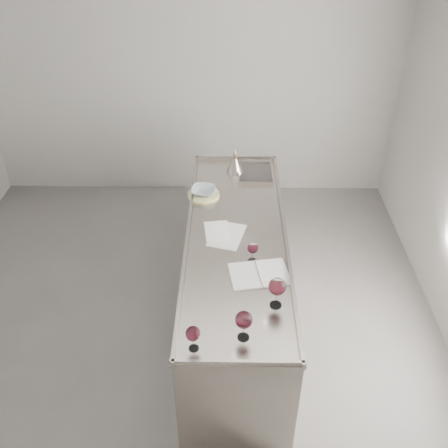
{
  "coord_description": "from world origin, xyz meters",
  "views": [
    {
      "loc": [
        0.45,
        -2.69,
        3.23
      ],
      "look_at": [
        0.41,
        0.34,
        1.02
      ],
      "focal_mm": 40.0,
      "sensor_mm": 36.0,
      "label": 1
    }
  ],
  "objects_px": {
    "wine_glass_middle": "(244,320)",
    "wine_glass_right": "(277,287)",
    "wine_glass_left": "(193,334)",
    "wine_glass_small": "(253,248)",
    "ceramic_bowl": "(203,191)",
    "wine_funnel": "(235,165)",
    "notebook": "(259,274)",
    "counter": "(236,281)"
  },
  "relations": [
    {
      "from": "wine_glass_small",
      "to": "wine_funnel",
      "type": "height_order",
      "value": "wine_funnel"
    },
    {
      "from": "wine_funnel",
      "to": "wine_glass_left",
      "type": "bearing_deg",
      "value": -96.93
    },
    {
      "from": "wine_glass_small",
      "to": "notebook",
      "type": "height_order",
      "value": "wine_glass_small"
    },
    {
      "from": "wine_glass_small",
      "to": "notebook",
      "type": "xyz_separation_m",
      "value": [
        0.04,
        -0.14,
        -0.11
      ]
    },
    {
      "from": "counter",
      "to": "wine_glass_left",
      "type": "relative_size",
      "value": 14.16
    },
    {
      "from": "wine_glass_left",
      "to": "wine_glass_small",
      "type": "relative_size",
      "value": 1.07
    },
    {
      "from": "wine_glass_right",
      "to": "ceramic_bowl",
      "type": "distance_m",
      "value": 1.39
    },
    {
      "from": "wine_glass_right",
      "to": "wine_funnel",
      "type": "bearing_deg",
      "value": 98.5
    },
    {
      "from": "notebook",
      "to": "counter",
      "type": "bearing_deg",
      "value": 100.04
    },
    {
      "from": "wine_glass_right",
      "to": "notebook",
      "type": "height_order",
      "value": "wine_glass_right"
    },
    {
      "from": "wine_glass_right",
      "to": "notebook",
      "type": "relative_size",
      "value": 0.5
    },
    {
      "from": "counter",
      "to": "wine_glass_small",
      "type": "relative_size",
      "value": 15.19
    },
    {
      "from": "wine_glass_left",
      "to": "wine_glass_right",
      "type": "height_order",
      "value": "wine_glass_right"
    },
    {
      "from": "counter",
      "to": "wine_glass_small",
      "type": "xyz_separation_m",
      "value": [
        0.11,
        -0.29,
        0.58
      ]
    },
    {
      "from": "wine_glass_left",
      "to": "wine_funnel",
      "type": "relative_size",
      "value": 0.74
    },
    {
      "from": "wine_glass_left",
      "to": "ceramic_bowl",
      "type": "height_order",
      "value": "wine_glass_left"
    },
    {
      "from": "wine_glass_small",
      "to": "ceramic_bowl",
      "type": "xyz_separation_m",
      "value": [
        -0.38,
        0.85,
        -0.07
      ]
    },
    {
      "from": "wine_glass_left",
      "to": "wine_glass_right",
      "type": "xyz_separation_m",
      "value": [
        0.5,
        0.35,
        0.03
      ]
    },
    {
      "from": "wine_glass_right",
      "to": "wine_funnel",
      "type": "relative_size",
      "value": 0.95
    },
    {
      "from": "wine_glass_middle",
      "to": "wine_glass_right",
      "type": "distance_m",
      "value": 0.34
    },
    {
      "from": "ceramic_bowl",
      "to": "counter",
      "type": "bearing_deg",
      "value": -63.64
    },
    {
      "from": "wine_glass_right",
      "to": "wine_glass_small",
      "type": "height_order",
      "value": "wine_glass_right"
    },
    {
      "from": "wine_glass_middle",
      "to": "notebook",
      "type": "height_order",
      "value": "wine_glass_middle"
    },
    {
      "from": "wine_glass_middle",
      "to": "wine_glass_right",
      "type": "relative_size",
      "value": 0.93
    },
    {
      "from": "wine_glass_middle",
      "to": "wine_glass_right",
      "type": "bearing_deg",
      "value": 51.87
    },
    {
      "from": "wine_glass_left",
      "to": "wine_glass_middle",
      "type": "height_order",
      "value": "wine_glass_middle"
    },
    {
      "from": "wine_glass_left",
      "to": "ceramic_bowl",
      "type": "relative_size",
      "value": 0.84
    },
    {
      "from": "notebook",
      "to": "ceramic_bowl",
      "type": "relative_size",
      "value": 2.14
    },
    {
      "from": "wine_glass_right",
      "to": "ceramic_bowl",
      "type": "height_order",
      "value": "wine_glass_right"
    },
    {
      "from": "ceramic_bowl",
      "to": "notebook",
      "type": "bearing_deg",
      "value": -66.69
    },
    {
      "from": "counter",
      "to": "ceramic_bowl",
      "type": "relative_size",
      "value": 11.92
    },
    {
      "from": "ceramic_bowl",
      "to": "wine_glass_small",
      "type": "bearing_deg",
      "value": -65.6
    },
    {
      "from": "wine_funnel",
      "to": "notebook",
      "type": "bearing_deg",
      "value": -83.47
    },
    {
      "from": "wine_glass_small",
      "to": "wine_funnel",
      "type": "bearing_deg",
      "value": 95.33
    },
    {
      "from": "ceramic_bowl",
      "to": "wine_glass_middle",
      "type": "bearing_deg",
      "value": -78.73
    },
    {
      "from": "wine_glass_right",
      "to": "wine_glass_small",
      "type": "distance_m",
      "value": 0.46
    },
    {
      "from": "wine_glass_small",
      "to": "notebook",
      "type": "relative_size",
      "value": 0.37
    },
    {
      "from": "wine_glass_left",
      "to": "wine_funnel",
      "type": "bearing_deg",
      "value": 83.07
    },
    {
      "from": "notebook",
      "to": "wine_funnel",
      "type": "height_order",
      "value": "wine_funnel"
    },
    {
      "from": "wine_glass_left",
      "to": "wine_glass_right",
      "type": "bearing_deg",
      "value": 35.37
    },
    {
      "from": "counter",
      "to": "notebook",
      "type": "relative_size",
      "value": 5.56
    },
    {
      "from": "wine_glass_left",
      "to": "wine_glass_middle",
      "type": "bearing_deg",
      "value": 16.63
    }
  ]
}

